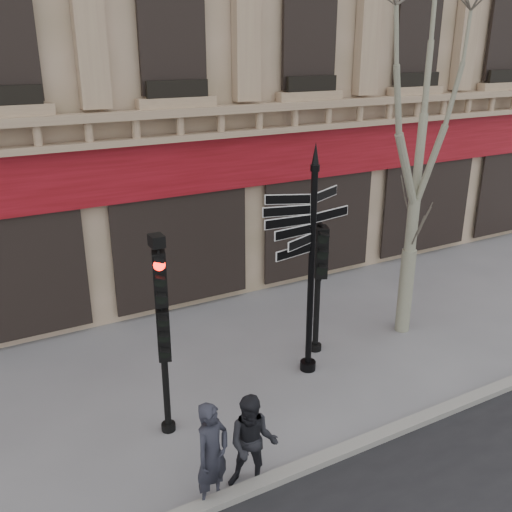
{
  "coord_description": "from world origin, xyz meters",
  "views": [
    {
      "loc": [
        -4.72,
        -7.32,
        6.27
      ],
      "look_at": [
        -0.33,
        0.6,
        2.88
      ],
      "focal_mm": 40.0,
      "sensor_mm": 36.0,
      "label": 1
    }
  ],
  "objects_px": {
    "pedestrian_a": "(212,455)",
    "plane_tree": "(426,91)",
    "fingerpost": "(313,224)",
    "traffic_signal_secondary": "(318,266)",
    "traffic_signal_main": "(161,313)",
    "pedestrian_b": "(253,443)"
  },
  "relations": [
    {
      "from": "pedestrian_a",
      "to": "plane_tree",
      "type": "bearing_deg",
      "value": -0.1
    },
    {
      "from": "traffic_signal_main",
      "to": "pedestrian_a",
      "type": "distance_m",
      "value": 2.34
    },
    {
      "from": "traffic_signal_secondary",
      "to": "pedestrian_b",
      "type": "relative_size",
      "value": 1.82
    },
    {
      "from": "traffic_signal_main",
      "to": "pedestrian_a",
      "type": "xyz_separation_m",
      "value": [
        -0.01,
        -1.86,
        -1.42
      ]
    },
    {
      "from": "traffic_signal_main",
      "to": "pedestrian_a",
      "type": "height_order",
      "value": "traffic_signal_main"
    },
    {
      "from": "plane_tree",
      "to": "traffic_signal_main",
      "type": "bearing_deg",
      "value": -172.16
    },
    {
      "from": "traffic_signal_secondary",
      "to": "plane_tree",
      "type": "bearing_deg",
      "value": 17.47
    },
    {
      "from": "plane_tree",
      "to": "traffic_signal_secondary",
      "type": "bearing_deg",
      "value": 174.75
    },
    {
      "from": "plane_tree",
      "to": "pedestrian_a",
      "type": "height_order",
      "value": "plane_tree"
    },
    {
      "from": "pedestrian_a",
      "to": "traffic_signal_main",
      "type": "bearing_deg",
      "value": 65.65
    },
    {
      "from": "fingerpost",
      "to": "pedestrian_b",
      "type": "relative_size",
      "value": 2.99
    },
    {
      "from": "traffic_signal_main",
      "to": "traffic_signal_secondary",
      "type": "distance_m",
      "value": 3.93
    },
    {
      "from": "plane_tree",
      "to": "pedestrian_b",
      "type": "bearing_deg",
      "value": -153.6
    },
    {
      "from": "fingerpost",
      "to": "pedestrian_a",
      "type": "relative_size",
      "value": 2.81
    },
    {
      "from": "traffic_signal_main",
      "to": "plane_tree",
      "type": "relative_size",
      "value": 0.46
    },
    {
      "from": "fingerpost",
      "to": "pedestrian_b",
      "type": "distance_m",
      "value": 4.17
    },
    {
      "from": "fingerpost",
      "to": "traffic_signal_secondary",
      "type": "relative_size",
      "value": 1.64
    },
    {
      "from": "fingerpost",
      "to": "traffic_signal_main",
      "type": "xyz_separation_m",
      "value": [
        -3.2,
        -0.46,
        -0.87
      ]
    },
    {
      "from": "fingerpost",
      "to": "traffic_signal_secondary",
      "type": "height_order",
      "value": "fingerpost"
    },
    {
      "from": "pedestrian_b",
      "to": "traffic_signal_main",
      "type": "bearing_deg",
      "value": 141.87
    },
    {
      "from": "fingerpost",
      "to": "plane_tree",
      "type": "bearing_deg",
      "value": 7.19
    },
    {
      "from": "fingerpost",
      "to": "pedestrian_b",
      "type": "xyz_separation_m",
      "value": [
        -2.56,
        -2.33,
        -2.34
      ]
    }
  ]
}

